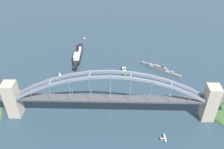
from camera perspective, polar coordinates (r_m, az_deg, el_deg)
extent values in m
plane|color=#283D4C|center=(303.43, -0.38, -9.91)|extent=(1400.00, 1400.00, 0.00)
cube|color=#ADA38E|center=(313.28, -22.91, -5.60)|extent=(15.20, 16.19, 48.92)
cube|color=#ADA38E|center=(307.62, 22.58, -6.35)|extent=(15.20, 16.19, 48.92)
cube|color=#47474C|center=(283.86, -0.40, -5.86)|extent=(223.64, 12.04, 2.40)
cube|color=gray|center=(297.10, -21.01, -4.88)|extent=(24.69, 1.80, 15.76)
cube|color=gray|center=(282.17, -17.14, -3.30)|extent=(24.40, 1.80, 13.02)
cube|color=gray|center=(270.60, -12.80, -2.02)|extent=(24.08, 1.80, 10.26)
cube|color=gray|center=(262.55, -8.06, -1.12)|extent=(23.71, 1.80, 7.47)
cube|color=gray|center=(258.14, -3.04, -0.70)|extent=(23.32, 1.80, 4.63)
cube|color=gray|center=(257.49, 2.10, -0.77)|extent=(23.32, 1.80, 4.63)
cube|color=gray|center=(260.60, 7.18, -1.36)|extent=(23.71, 1.80, 7.47)
cube|color=gray|center=(267.44, 12.02, -2.40)|extent=(24.08, 1.80, 10.26)
cube|color=gray|center=(277.92, 16.51, -3.83)|extent=(24.40, 1.80, 13.02)
cube|color=gray|center=(291.90, 20.53, -5.57)|extent=(24.69, 1.80, 15.76)
cube|color=gray|center=(304.78, -20.37, -3.58)|extent=(24.69, 1.80, 15.76)
cube|color=gray|center=(290.25, -16.58, -1.97)|extent=(24.40, 1.80, 13.02)
cube|color=gray|center=(279.01, -12.34, -0.67)|extent=(24.08, 1.80, 10.26)
cube|color=gray|center=(271.21, -7.74, 0.24)|extent=(23.71, 1.80, 7.47)
cube|color=gray|center=(266.95, -2.88, 0.67)|extent=(23.32, 1.80, 4.63)
cube|color=gray|center=(266.31, 2.09, 0.60)|extent=(23.32, 1.80, 4.63)
cube|color=gray|center=(269.32, 7.00, 0.02)|extent=(23.71, 1.80, 7.47)
cube|color=gray|center=(275.95, 11.70, -1.02)|extent=(24.08, 1.80, 10.26)
cube|color=gray|center=(286.12, 16.06, -2.47)|extent=(24.40, 1.80, 13.02)
cube|color=gray|center=(299.72, 19.99, -4.22)|extent=(24.69, 1.80, 15.76)
cube|color=gray|center=(309.26, -22.44, -5.06)|extent=(1.40, 10.83, 1.40)
cube|color=gray|center=(279.85, -14.78, -1.87)|extent=(1.40, 10.83, 1.40)
cube|color=gray|center=(264.03, -5.46, -0.09)|extent=(1.40, 10.83, 1.40)
cube|color=gray|center=(262.74, 4.61, -0.24)|extent=(1.40, 10.83, 1.40)
cube|color=gray|center=(276.18, 14.13, -2.32)|extent=(1.40, 10.83, 1.40)
cube|color=gray|center=(303.71, 22.08, -5.79)|extent=(1.40, 10.83, 1.40)
cylinder|color=gray|center=(292.59, -18.93, -4.90)|extent=(0.56, 0.56, 11.77)
cylinder|color=gray|center=(300.39, -18.34, -3.57)|extent=(0.56, 0.56, 11.77)
cylinder|color=gray|center=(282.38, -14.70, -4.30)|extent=(0.56, 0.56, 21.85)
cylinder|color=gray|center=(290.45, -14.21, -2.95)|extent=(0.56, 0.56, 21.85)
cylinder|color=gray|center=(274.73, -10.16, -3.88)|extent=(0.56, 0.56, 29.05)
cylinder|color=gray|center=(283.02, -9.79, -2.50)|extent=(0.56, 0.56, 29.05)
cylinder|color=gray|center=(269.81, -5.38, -3.65)|extent=(0.56, 0.56, 33.37)
cylinder|color=gray|center=(278.24, -5.15, -2.24)|extent=(0.56, 0.56, 33.37)
cylinder|color=gray|center=(267.73, -0.46, -3.62)|extent=(0.56, 0.56, 34.82)
cylinder|color=gray|center=(276.23, -0.38, -2.21)|extent=(0.56, 0.56, 34.82)
cylinder|color=gray|center=(268.54, 4.49, -3.81)|extent=(0.56, 0.56, 33.37)
cylinder|color=gray|center=(277.02, 4.41, -2.39)|extent=(0.56, 0.56, 33.37)
cylinder|color=gray|center=(272.24, 9.35, -4.20)|extent=(0.56, 0.56, 29.05)
cylinder|color=gray|center=(280.60, 9.11, -2.79)|extent=(0.56, 0.56, 29.05)
cylinder|color=gray|center=(278.74, 14.01, -4.78)|extent=(0.56, 0.56, 21.85)
cylinder|color=gray|center=(286.91, 13.63, -3.39)|extent=(0.56, 0.56, 21.85)
cylinder|color=gray|center=(287.90, 18.38, -5.51)|extent=(0.56, 0.56, 11.77)
cylinder|color=gray|center=(295.82, 17.89, -4.15)|extent=(0.56, 0.56, 11.77)
cube|color=black|center=(418.31, -8.26, 4.36)|extent=(11.92, 50.67, 5.29)
cube|color=black|center=(390.20, -8.87, 1.81)|extent=(6.34, 16.94, 5.29)
cube|color=black|center=(447.19, -7.73, 6.59)|extent=(7.54, 16.96, 5.29)
cube|color=white|center=(415.26, -8.33, 5.08)|extent=(10.03, 38.02, 6.84)
cube|color=white|center=(403.87, -8.58, 4.95)|extent=(8.36, 8.49, 3.20)
cylinder|color=black|center=(410.04, -8.45, 5.83)|extent=(4.92, 4.92, 7.77)
cylinder|color=black|center=(417.39, -8.30, 6.40)|extent=(4.92, 4.92, 7.77)
cylinder|color=tan|center=(387.83, -8.93, 2.93)|extent=(0.50, 0.50, 10.00)
cube|color=slate|center=(388.53, 11.62, 1.20)|extent=(38.54, 30.59, 4.08)
cube|color=slate|center=(398.82, 8.04, 2.60)|extent=(13.32, 10.86, 4.08)
cube|color=slate|center=(380.08, 15.38, -0.27)|extent=(13.69, 11.37, 4.08)
cube|color=slate|center=(386.46, 11.69, 1.67)|extent=(20.50, 16.99, 3.48)
cylinder|color=slate|center=(393.73, 9.18, 2.56)|extent=(4.90, 4.90, 2.20)
cylinder|color=slate|center=(380.77, 14.25, 0.59)|extent=(4.90, 4.90, 2.20)
cylinder|color=slate|center=(382.85, 11.80, 2.51)|extent=(0.60, 0.60, 10.00)
cylinder|color=#4C4C51|center=(382.94, 12.31, 1.94)|extent=(3.85, 3.85, 4.40)
cube|color=#23512D|center=(377.82, 2.98, 0.70)|extent=(8.60, 18.81, 2.03)
cube|color=#23512D|center=(368.10, 3.28, -0.36)|extent=(5.07, 6.59, 2.03)
cube|color=#23512D|center=(387.67, 2.69, 1.71)|extent=(5.91, 6.71, 2.03)
cube|color=beige|center=(376.50, 2.99, 0.99)|extent=(7.49, 17.19, 2.63)
cylinder|color=black|center=(375.09, 3.00, 1.31)|extent=(2.43, 2.43, 2.40)
cylinder|color=#B7B7B2|center=(284.84, 12.36, -14.84)|extent=(5.22, 1.24, 0.90)
cylinder|color=#B7B7B2|center=(282.93, 12.50, -15.32)|extent=(5.22, 1.24, 0.90)
cylinder|color=black|center=(284.10, 12.39, -14.71)|extent=(0.14, 0.14, 1.05)
cylinder|color=black|center=(282.19, 12.53, -15.19)|extent=(0.14, 0.14, 1.05)
ellipsoid|color=beige|center=(282.26, 12.49, -14.80)|extent=(7.96, 1.80, 1.28)
cylinder|color=black|center=(283.12, 13.21, -14.74)|extent=(0.88, 1.27, 1.22)
cube|color=beige|center=(282.09, 12.70, -14.71)|extent=(2.43, 11.18, 0.20)
cube|color=beige|center=(281.37, 11.78, -14.84)|extent=(1.38, 4.28, 0.12)
cube|color=black|center=(280.42, 11.82, -14.68)|extent=(1.11, 0.19, 1.50)
cube|color=black|center=(336.63, 13.42, -5.56)|extent=(6.56, 5.64, 0.79)
cube|color=black|center=(337.57, 12.80, -5.31)|extent=(2.37, 2.15, 0.79)
cube|color=black|center=(335.73, 14.04, -5.80)|extent=(2.50, 2.36, 0.79)
cylinder|color=tan|center=(333.73, 13.45, -4.91)|extent=(0.16, 0.16, 8.70)
cone|color=silver|center=(333.60, 13.71, -5.07)|extent=(7.63, 7.63, 6.96)
cube|color=brown|center=(330.76, 9.31, -5.78)|extent=(2.55, 5.88, 0.99)
cube|color=brown|center=(327.95, 9.42, -6.22)|extent=(1.33, 1.99, 0.99)
cube|color=brown|center=(333.59, 9.20, -5.34)|extent=(1.57, 2.00, 0.99)
cube|color=beige|center=(330.64, 9.31, -5.57)|extent=(1.93, 2.98, 1.00)
cube|color=black|center=(479.79, -6.79, 8.46)|extent=(4.29, 3.78, 0.90)
cube|color=black|center=(481.39, -7.02, 8.54)|extent=(1.56, 1.44, 0.90)
cube|color=black|center=(478.20, -6.55, 8.39)|extent=(1.65, 1.59, 0.90)
cylinder|color=tan|center=(478.40, -6.85, 8.85)|extent=(0.16, 0.16, 6.21)
cone|color=silver|center=(477.84, -6.74, 8.79)|extent=(4.96, 4.96, 4.97)
cube|color=silver|center=(325.62, -6.87, -6.29)|extent=(3.03, 5.27, 1.03)
cube|color=silver|center=(323.13, -6.76, -6.67)|extent=(1.34, 1.86, 1.03)
cube|color=silver|center=(328.13, -6.98, -5.92)|extent=(1.50, 1.91, 1.03)
cube|color=beige|center=(325.32, -6.91, -6.06)|extent=(1.97, 2.78, 1.33)
cube|color=gold|center=(332.45, -11.19, -5.76)|extent=(4.72, 6.14, 1.14)
cube|color=gold|center=(335.36, -11.40, -5.37)|extent=(1.97, 2.27, 1.14)
cube|color=gold|center=(329.56, -10.97, -6.16)|extent=(2.18, 2.39, 1.14)
cube|color=beige|center=(331.15, -11.17, -5.69)|extent=(2.91, 3.38, 1.20)
cube|color=#234C8C|center=(375.11, -12.45, -0.61)|extent=(5.13, 6.67, 0.74)
cube|color=#234C8C|center=(378.41, -12.61, -0.28)|extent=(1.99, 2.36, 0.74)
cube|color=#234C8C|center=(371.83, -12.29, -0.94)|extent=(2.21, 2.47, 0.74)
cylinder|color=tan|center=(372.18, -12.58, 0.17)|extent=(0.16, 0.16, 11.01)
cone|color=white|center=(371.04, -12.50, -0.05)|extent=(7.52, 7.52, 8.81)
cone|color=red|center=(328.10, -8.24, -5.91)|extent=(2.20, 2.20, 2.20)
sphere|color=#F2E566|center=(327.19, -8.26, -5.73)|extent=(0.50, 0.50, 0.50)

